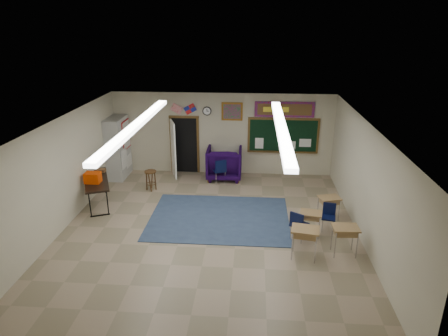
# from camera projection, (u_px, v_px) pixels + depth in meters

# --- Properties ---
(floor) EXTENTS (9.00, 9.00, 0.00)m
(floor) POSITION_uv_depth(u_px,v_px,m) (209.00, 231.00, 10.87)
(floor) COLOR gray
(floor) RESTS_ON ground
(back_wall) EXTENTS (8.00, 0.04, 3.00)m
(back_wall) POSITION_uv_depth(u_px,v_px,m) (222.00, 134.00, 14.55)
(back_wall) COLOR beige
(back_wall) RESTS_ON floor
(front_wall) EXTENTS (8.00, 0.04, 3.00)m
(front_wall) POSITION_uv_depth(u_px,v_px,m) (176.00, 290.00, 6.14)
(front_wall) COLOR beige
(front_wall) RESTS_ON floor
(left_wall) EXTENTS (0.04, 9.00, 3.00)m
(left_wall) POSITION_uv_depth(u_px,v_px,m) (60.00, 176.00, 10.63)
(left_wall) COLOR beige
(left_wall) RESTS_ON floor
(right_wall) EXTENTS (0.04, 9.00, 3.00)m
(right_wall) POSITION_uv_depth(u_px,v_px,m) (366.00, 185.00, 10.06)
(right_wall) COLOR beige
(right_wall) RESTS_ON floor
(ceiling) EXTENTS (8.00, 9.00, 0.04)m
(ceiling) POSITION_uv_depth(u_px,v_px,m) (208.00, 124.00, 9.82)
(ceiling) COLOR beige
(ceiling) RESTS_ON back_wall
(area_rug) EXTENTS (4.00, 3.00, 0.02)m
(area_rug) POSITION_uv_depth(u_px,v_px,m) (219.00, 218.00, 11.60)
(area_rug) COLOR #334662
(area_rug) RESTS_ON floor
(fluorescent_strips) EXTENTS (3.86, 6.00, 0.10)m
(fluorescent_strips) POSITION_uv_depth(u_px,v_px,m) (208.00, 126.00, 9.84)
(fluorescent_strips) COLOR white
(fluorescent_strips) RESTS_ON ceiling
(doorway) EXTENTS (1.10, 0.89, 2.16)m
(doorway) POSITION_uv_depth(u_px,v_px,m) (181.00, 146.00, 14.67)
(doorway) COLOR black
(doorway) RESTS_ON back_wall
(chalkboard) EXTENTS (2.55, 0.14, 1.30)m
(chalkboard) POSITION_uv_depth(u_px,v_px,m) (283.00, 137.00, 14.37)
(chalkboard) COLOR brown
(chalkboard) RESTS_ON back_wall
(bulletin_board) EXTENTS (2.10, 0.05, 0.55)m
(bulletin_board) POSITION_uv_depth(u_px,v_px,m) (285.00, 110.00, 14.03)
(bulletin_board) COLOR red
(bulletin_board) RESTS_ON back_wall
(framed_art_print) EXTENTS (0.75, 0.05, 0.65)m
(framed_art_print) POSITION_uv_depth(u_px,v_px,m) (232.00, 111.00, 14.20)
(framed_art_print) COLOR #915B1C
(framed_art_print) RESTS_ON back_wall
(wall_clock) EXTENTS (0.32, 0.05, 0.32)m
(wall_clock) POSITION_uv_depth(u_px,v_px,m) (207.00, 111.00, 14.26)
(wall_clock) COLOR black
(wall_clock) RESTS_ON back_wall
(wall_flags) EXTENTS (1.16, 0.06, 0.70)m
(wall_flags) POSITION_uv_depth(u_px,v_px,m) (183.00, 107.00, 14.25)
(wall_flags) COLOR red
(wall_flags) RESTS_ON back_wall
(storage_cabinet) EXTENTS (0.59, 1.25, 2.20)m
(storage_cabinet) POSITION_uv_depth(u_px,v_px,m) (118.00, 148.00, 14.34)
(storage_cabinet) COLOR #A4A4A0
(storage_cabinet) RESTS_ON floor
(wingback_armchair) EXTENTS (1.23, 1.27, 1.14)m
(wingback_armchair) POSITION_uv_depth(u_px,v_px,m) (224.00, 163.00, 14.37)
(wingback_armchair) COLOR black
(wingback_armchair) RESTS_ON floor
(student_chair_reading) EXTENTS (0.60, 0.60, 0.90)m
(student_chair_reading) POSITION_uv_depth(u_px,v_px,m) (219.00, 171.00, 13.96)
(student_chair_reading) COLOR black
(student_chair_reading) RESTS_ON floor
(student_chair_desk_a) EXTENTS (0.58, 0.58, 0.83)m
(student_chair_desk_a) POSITION_uv_depth(u_px,v_px,m) (299.00, 225.00, 10.32)
(student_chair_desk_a) COLOR black
(student_chair_desk_a) RESTS_ON floor
(student_chair_desk_b) EXTENTS (0.45, 0.45, 0.76)m
(student_chair_desk_b) POSITION_uv_depth(u_px,v_px,m) (328.00, 218.00, 10.78)
(student_chair_desk_b) COLOR black
(student_chair_desk_b) RESTS_ON floor
(student_desk_front_left) EXTENTS (0.63, 0.52, 0.67)m
(student_desk_front_left) POSITION_uv_depth(u_px,v_px,m) (310.00, 222.00, 10.55)
(student_desk_front_left) COLOR #967246
(student_desk_front_left) RESTS_ON floor
(student_desk_front_right) EXTENTS (0.68, 0.59, 0.70)m
(student_desk_front_right) POSITION_uv_depth(u_px,v_px,m) (329.00, 207.00, 11.39)
(student_desk_front_right) COLOR #967246
(student_desk_front_right) RESTS_ON floor
(student_desk_back_left) EXTENTS (0.73, 0.59, 0.78)m
(student_desk_back_left) POSITION_uv_depth(u_px,v_px,m) (305.00, 241.00, 9.53)
(student_desk_back_left) COLOR #967246
(student_desk_back_left) RESTS_ON floor
(student_desk_back_right) EXTENTS (0.64, 0.50, 0.75)m
(student_desk_back_right) POSITION_uv_depth(u_px,v_px,m) (345.00, 239.00, 9.68)
(student_desk_back_right) COLOR #967246
(student_desk_back_right) RESTS_ON floor
(folding_table) EXTENTS (1.40, 2.11, 1.14)m
(folding_table) POSITION_uv_depth(u_px,v_px,m) (97.00, 190.00, 12.34)
(folding_table) COLOR black
(folding_table) RESTS_ON floor
(wooden_stool) EXTENTS (0.39, 0.39, 0.68)m
(wooden_stool) POSITION_uv_depth(u_px,v_px,m) (151.00, 180.00, 13.40)
(wooden_stool) COLOR #553719
(wooden_stool) RESTS_ON floor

